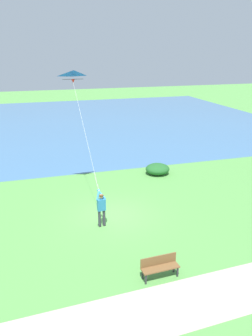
{
  "coord_description": "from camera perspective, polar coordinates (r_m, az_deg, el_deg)",
  "views": [
    {
      "loc": [
        15.85,
        -4.08,
        8.44
      ],
      "look_at": [
        0.44,
        0.6,
        2.79
      ],
      "focal_mm": 36.57,
      "sensor_mm": 36.0,
      "label": 1
    }
  ],
  "objects": [
    {
      "name": "flying_kite",
      "position": [
        19.74,
        -8.69,
        14.56
      ],
      "size": [
        4.48,
        1.26,
        5.43
      ],
      "color": "blue"
    },
    {
      "name": "lake_water",
      "position": [
        42.41,
        -5.61,
        7.76
      ],
      "size": [
        36.0,
        44.0,
        0.01
      ],
      "primitive_type": "cube",
      "color": "teal",
      "rests_on": "ground"
    },
    {
      "name": "walkway_path",
      "position": [
        13.59,
        14.83,
        -19.79
      ],
      "size": [
        3.95,
        32.08,
        0.02
      ],
      "primitive_type": "cube",
      "rotation": [
        0.0,
        0.0,
        0.05
      ],
      "color": "#B7AD99",
      "rests_on": "ground"
    },
    {
      "name": "park_bench_near_walkway",
      "position": [
        13.8,
        5.62,
        -15.86
      ],
      "size": [
        0.51,
        1.52,
        0.88
      ],
      "color": "brown",
      "rests_on": "ground"
    },
    {
      "name": "person_kite_flyer",
      "position": [
        17.04,
        -4.14,
        -6.44
      ],
      "size": [
        0.62,
        0.52,
        1.83
      ],
      "color": "#232328",
      "rests_on": "ground"
    },
    {
      "name": "lakeside_shrub",
      "position": [
        24.29,
        5.27,
        -0.16
      ],
      "size": [
        1.63,
        1.69,
        0.74
      ],
      "primitive_type": "ellipsoid",
      "color": "#236028",
      "rests_on": "ground"
    },
    {
      "name": "ground_plane",
      "position": [
        18.42,
        -2.2,
        -7.97
      ],
      "size": [
        120.0,
        120.0,
        0.0
      ],
      "primitive_type": "plane",
      "color": "#569947"
    }
  ]
}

